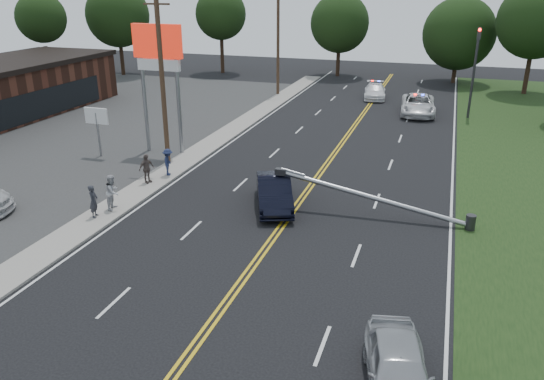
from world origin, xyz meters
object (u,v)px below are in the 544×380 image
(pylon_sign, at_px, (158,58))
(waiting_sedan, at_px, (398,370))
(crashed_sedan, at_px, (274,192))
(bystander_c, at_px, (168,162))
(emergency_a, at_px, (418,105))
(traffic_signal, at_px, (475,65))
(emergency_b, at_px, (375,91))
(utility_pole_far, at_px, (278,41))
(bystander_a, at_px, (94,201))
(bystander_d, at_px, (146,168))
(fallen_streetlight, at_px, (383,200))
(utility_pole_mid, at_px, (162,80))
(small_sign, at_px, (97,120))
(bystander_b, at_px, (113,192))

(pylon_sign, height_order, waiting_sedan, pylon_sign)
(crashed_sedan, xyz_separation_m, bystander_c, (-6.99, 2.19, 0.13))
(waiting_sedan, relative_size, emergency_a, 0.72)
(traffic_signal, distance_m, emergency_b, 10.46)
(utility_pole_far, distance_m, crashed_sedan, 27.85)
(pylon_sign, distance_m, traffic_signal, 24.75)
(waiting_sedan, bearing_deg, emergency_a, 80.50)
(bystander_a, distance_m, bystander_d, 4.72)
(pylon_sign, xyz_separation_m, traffic_signal, (18.80, 16.00, -1.79))
(emergency_a, bearing_deg, fallen_streetlight, -94.83)
(utility_pole_mid, distance_m, bystander_d, 5.50)
(small_sign, bearing_deg, bystander_a, -56.43)
(utility_pole_mid, relative_size, utility_pole_far, 1.00)
(bystander_c, bearing_deg, crashed_sedan, -128.86)
(bystander_a, bearing_deg, crashed_sedan, -76.95)
(traffic_signal, bearing_deg, bystander_d, -128.02)
(bystander_a, xyz_separation_m, bystander_d, (-0.02, 4.72, 0.03))
(waiting_sedan, bearing_deg, crashed_sedan, 110.24)
(utility_pole_far, bearing_deg, emergency_a, -16.60)
(waiting_sedan, bearing_deg, bystander_d, 128.71)
(emergency_a, bearing_deg, bystander_a, -120.57)
(pylon_sign, relative_size, bystander_c, 5.24)
(waiting_sedan, bearing_deg, bystander_a, 141.83)
(pylon_sign, height_order, small_sign, pylon_sign)
(bystander_b, bearing_deg, small_sign, 28.82)
(waiting_sedan, relative_size, bystander_d, 2.60)
(bystander_a, distance_m, bystander_c, 6.19)
(traffic_signal, xyz_separation_m, crashed_sedan, (-9.32, -22.27, -3.45))
(traffic_signal, xyz_separation_m, bystander_c, (-16.32, -20.08, -3.32))
(traffic_signal, relative_size, emergency_b, 1.50)
(pylon_sign, bearing_deg, small_sign, -150.26)
(traffic_signal, relative_size, utility_pole_far, 0.70)
(small_sign, xyz_separation_m, bystander_b, (5.79, -7.17, -1.35))
(small_sign, height_order, waiting_sedan, small_sign)
(utility_pole_far, distance_m, waiting_sedan, 40.49)
(utility_pole_far, height_order, bystander_c, utility_pole_far)
(fallen_streetlight, relative_size, bystander_b, 5.45)
(small_sign, bearing_deg, traffic_signal, 38.90)
(pylon_sign, distance_m, emergency_a, 22.39)
(utility_pole_far, relative_size, bystander_d, 6.20)
(traffic_signal, distance_m, fallen_streetlight, 22.62)
(utility_pole_far, bearing_deg, emergency_b, 8.13)
(crashed_sedan, xyz_separation_m, waiting_sedan, (7.06, -10.99, -0.04))
(fallen_streetlight, xyz_separation_m, utility_pole_far, (-13.39, 26.00, 4.17))
(utility_pole_far, xyz_separation_m, bystander_a, (0.68, -30.26, -4.19))
(emergency_b, distance_m, bystander_a, 32.71)
(small_sign, distance_m, fallen_streetlight, 18.68)
(emergency_a, xyz_separation_m, bystander_a, (-12.82, -26.23, 0.08))
(emergency_b, bearing_deg, bystander_b, -112.55)
(pylon_sign, relative_size, emergency_a, 1.37)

